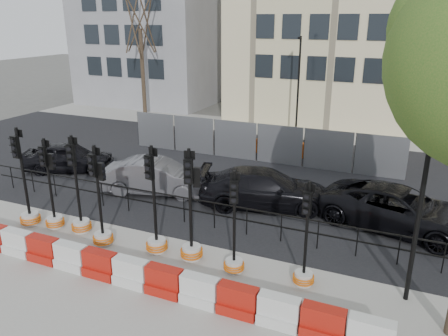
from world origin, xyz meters
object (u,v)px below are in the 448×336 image
at_px(car_c, 265,188).
at_px(lamp_post_near, 424,185).
at_px(traffic_signal_a, 28,206).
at_px(traffic_signal_h, 304,264).
at_px(car_a, 69,157).
at_px(traffic_signal_d, 102,222).

bearing_deg(car_c, lamp_post_near, -144.39).
xyz_separation_m(lamp_post_near, traffic_signal_a, (-12.47, -0.61, -2.49)).
bearing_deg(traffic_signal_h, car_c, 126.73).
height_order(traffic_signal_h, car_a, traffic_signal_h).
distance_m(traffic_signal_a, traffic_signal_h, 9.83).
bearing_deg(traffic_signal_d, car_c, 58.20).
xyz_separation_m(traffic_signal_d, car_a, (-6.08, 5.22, -0.09)).
relative_size(traffic_signal_h, car_a, 0.68).
bearing_deg(car_a, traffic_signal_d, -154.58).
bearing_deg(traffic_signal_a, lamp_post_near, 4.42).
height_order(lamp_post_near, car_a, lamp_post_near).
relative_size(traffic_signal_d, car_a, 0.75).
relative_size(car_a, car_c, 0.81).
relative_size(traffic_signal_d, car_c, 0.61).
distance_m(traffic_signal_d, car_a, 8.01).
bearing_deg(car_a, traffic_signal_a, -175.38).
xyz_separation_m(car_a, car_c, (9.94, -0.21, 0.04)).
height_order(traffic_signal_a, car_c, traffic_signal_a).
bearing_deg(car_c, traffic_signal_d, 126.78).
xyz_separation_m(lamp_post_near, traffic_signal_d, (-9.16, -0.74, -2.42)).
height_order(car_a, car_c, car_c).
xyz_separation_m(traffic_signal_a, traffic_signal_h, (9.83, 0.24, -0.11)).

